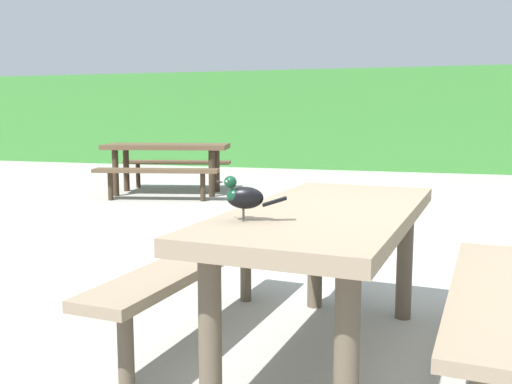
# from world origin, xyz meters

# --- Properties ---
(ground_plane) EXTENTS (60.00, 60.00, 0.00)m
(ground_plane) POSITION_xyz_m (0.00, 0.00, 0.00)
(ground_plane) COLOR #A3A099
(hedge_wall) EXTENTS (28.00, 1.63, 2.12)m
(hedge_wall) POSITION_xyz_m (0.00, 10.18, 1.06)
(hedge_wall) COLOR #387A33
(hedge_wall) RESTS_ON ground
(picnic_table_foreground) EXTENTS (1.83, 1.86, 0.74)m
(picnic_table_foreground) POSITION_xyz_m (-0.22, -0.11, 0.56)
(picnic_table_foreground) COLOR #84725B
(picnic_table_foreground) RESTS_ON ground
(bird_grackle) EXTENTS (0.28, 0.10, 0.18)m
(bird_grackle) POSITION_xyz_m (-0.49, -0.56, 0.84)
(bird_grackle) COLOR black
(bird_grackle) RESTS_ON picnic_table_foreground
(picnic_table_mid_left) EXTENTS (2.05, 2.03, 0.74)m
(picnic_table_mid_left) POSITION_xyz_m (-3.51, 4.97, 0.56)
(picnic_table_mid_left) COLOR brown
(picnic_table_mid_left) RESTS_ON ground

